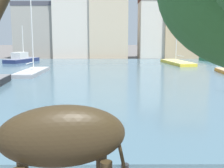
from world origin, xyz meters
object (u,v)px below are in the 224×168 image
object	(u,v)px
sailboat_navy	(24,60)
sailboat_grey	(34,72)
giraffe_statue	(52,143)
sailboat_green	(220,60)
sailboat_yellow	(175,63)

from	to	relation	value
sailboat_navy	sailboat_grey	size ratio (longest dim) A/B	0.82
giraffe_statue	sailboat_navy	size ratio (longest dim) A/B	0.69
sailboat_green	sailboat_grey	xyz separation A→B (m)	(-25.44, -13.94, -0.25)
giraffe_statue	sailboat_navy	distance (m)	43.81
giraffe_statue	sailboat_yellow	size ratio (longest dim) A/B	0.53
sailboat_navy	sailboat_grey	distance (m)	15.31
sailboat_green	sailboat_navy	bearing A→B (deg)	179.26
sailboat_navy	sailboat_yellow	world-z (taller)	sailboat_yellow
giraffe_statue	sailboat_grey	distance (m)	28.59
sailboat_green	sailboat_yellow	bearing A→B (deg)	-160.95
sailboat_grey	giraffe_statue	bearing A→B (deg)	-74.86
sailboat_yellow	sailboat_green	bearing A→B (deg)	19.05
giraffe_statue	sailboat_green	world-z (taller)	sailboat_green
sailboat_navy	sailboat_green	bearing A→B (deg)	-0.74
sailboat_green	sailboat_yellow	size ratio (longest dim) A/B	0.91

